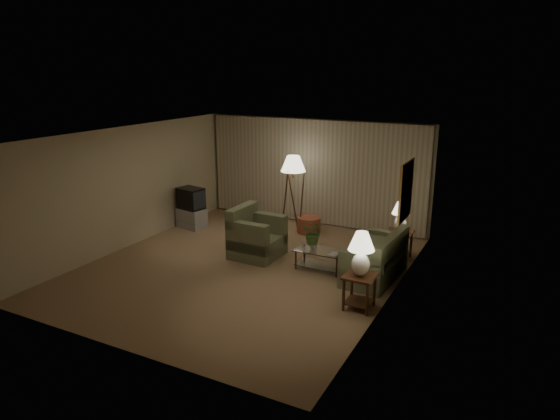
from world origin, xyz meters
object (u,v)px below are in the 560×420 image
at_px(coffee_table, 320,257).
at_px(tv_cabinet, 192,218).
at_px(sofa, 375,260).
at_px(side_table_far, 399,240).
at_px(armchair, 257,237).
at_px(floor_lamp, 293,192).
at_px(crt_tv, 191,198).
at_px(table_lamp_far, 401,214).
at_px(table_lamp_near, 361,250).
at_px(ottoman, 309,225).
at_px(side_table_near, 360,286).
at_px(vase, 313,245).

relative_size(coffee_table, tv_cabinet, 1.30).
height_order(sofa, side_table_far, sofa).
height_order(armchair, side_table_far, armchair).
relative_size(sofa, floor_lamp, 0.92).
xyz_separation_m(crt_tv, floor_lamp, (2.36, 1.00, 0.22)).
distance_m(table_lamp_far, coffee_table, 1.96).
xyz_separation_m(side_table_far, floor_lamp, (-2.84, 0.71, 0.58)).
xyz_separation_m(table_lamp_far, tv_cabinet, (-5.20, -0.30, -0.73)).
xyz_separation_m(table_lamp_near, ottoman, (-2.41, 3.32, -0.85)).
height_order(armchair, side_table_near, armchair).
relative_size(side_table_near, table_lamp_near, 0.79).
bearing_deg(table_lamp_far, sofa, -96.84).
bearing_deg(tv_cabinet, table_lamp_far, 13.83).
bearing_deg(tv_cabinet, floor_lamp, 33.58).
xyz_separation_m(armchair, side_table_near, (2.73, -1.32, -0.02)).
bearing_deg(table_lamp_near, side_table_far, 90.00).
distance_m(side_table_near, table_lamp_near, 0.64).
relative_size(coffee_table, crt_tv, 1.47).
distance_m(coffee_table, ottoman, 2.38).
relative_size(table_lamp_far, vase, 4.42).
bearing_deg(sofa, armchair, -85.70).
xyz_separation_m(table_lamp_near, crt_tv, (-5.20, 2.30, -0.28)).
bearing_deg(armchair, tv_cabinet, 69.65).
xyz_separation_m(armchair, coffee_table, (1.49, -0.07, -0.15)).
bearing_deg(sofa, table_lamp_far, 176.88).
xyz_separation_m(armchair, side_table_far, (2.73, 1.28, -0.02)).
relative_size(table_lamp_near, coffee_table, 0.75).
height_order(sofa, floor_lamp, floor_lamp).
xyz_separation_m(floor_lamp, ottoman, (0.43, 0.01, -0.79)).
bearing_deg(floor_lamp, tv_cabinet, -156.97).
height_order(table_lamp_far, floor_lamp, floor_lamp).
height_order(table_lamp_near, coffee_table, table_lamp_near).
height_order(armchair, crt_tv, crt_tv).
xyz_separation_m(sofa, vase, (-1.24, -0.10, 0.13)).
bearing_deg(tv_cabinet, sofa, -0.12).
relative_size(side_table_far, ottoman, 1.03).
distance_m(coffee_table, crt_tv, 4.13).
xyz_separation_m(table_lamp_near, table_lamp_far, (-0.00, 2.60, -0.07)).
bearing_deg(armchair, crt_tv, 69.65).
bearing_deg(sofa, side_table_far, 176.88).
distance_m(sofa, armchair, 2.58).
bearing_deg(floor_lamp, armchair, -86.75).
distance_m(table_lamp_far, tv_cabinet, 5.26).
bearing_deg(crt_tv, coffee_table, -4.32).
distance_m(side_table_far, floor_lamp, 2.98).
relative_size(sofa, armchair, 1.65).
distance_m(side_table_near, tv_cabinet, 5.69).
bearing_deg(crt_tv, table_lamp_far, 13.83).
height_order(armchair, floor_lamp, floor_lamp).
relative_size(armchair, coffee_table, 1.03).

